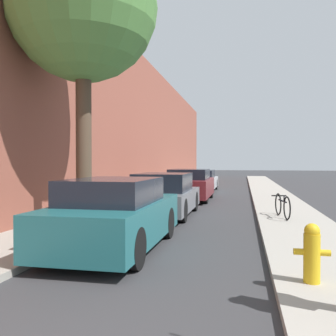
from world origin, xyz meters
TOP-DOWN VIEW (x-y plane):
  - ground_plane at (0.00, 16.00)m, footprint 120.00×120.00m
  - sidewalk_left at (-2.90, 16.00)m, footprint 2.00×52.00m
  - sidewalk_right at (2.90, 16.00)m, footprint 2.00×52.00m
  - building_facade_left at (-4.25, 16.00)m, footprint 0.70×52.00m
  - parked_car_teal at (-0.98, 6.27)m, footprint 1.75×4.07m
  - parked_car_grey at (-1.01, 10.91)m, footprint 1.80×4.02m
  - parked_car_maroon at (-0.88, 15.76)m, footprint 1.86×4.06m
  - parked_car_silver at (-1.00, 20.95)m, footprint 1.78×4.50m
  - street_tree_near at (-2.35, 7.80)m, footprint 3.64×3.64m
  - fire_hydrant at (2.39, 4.59)m, footprint 0.47×0.22m
  - bicycle at (2.60, 10.49)m, footprint 0.44×1.60m

SIDE VIEW (x-z plane):
  - ground_plane at x=0.00m, z-range 0.00..0.00m
  - sidewalk_left at x=-2.90m, z-range 0.00..0.12m
  - sidewalk_right at x=2.90m, z-range 0.00..0.12m
  - bicycle at x=2.60m, z-range 0.13..0.79m
  - fire_hydrant at x=2.39m, z-range 0.13..0.92m
  - parked_car_silver at x=-1.00m, z-range -0.02..1.23m
  - parked_car_grey at x=-1.01m, z-range -0.03..1.33m
  - parked_car_teal at x=-0.98m, z-range -0.02..1.38m
  - parked_car_maroon at x=-0.88m, z-range -0.02..1.39m
  - building_facade_left at x=-4.25m, z-range 0.00..7.53m
  - street_tree_near at x=-2.35m, z-range 1.87..9.08m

